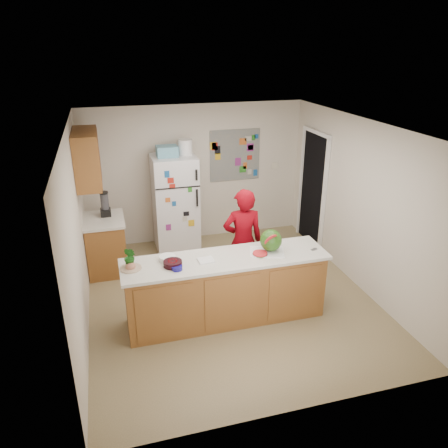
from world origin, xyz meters
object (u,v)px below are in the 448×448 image
object	(u,v)px
person	(243,241)
cherry_bowl	(173,264)
refrigerator	(175,203)
watermelon	(271,240)

from	to	relation	value
person	cherry_bowl	world-z (taller)	person
refrigerator	watermelon	world-z (taller)	refrigerator
watermelon	cherry_bowl	xyz separation A→B (m)	(-1.32, -0.07, -0.12)
refrigerator	person	size ratio (longest dim) A/B	1.06
person	cherry_bowl	xyz separation A→B (m)	(-1.14, -0.70, 0.15)
person	cherry_bowl	bearing A→B (deg)	37.50
watermelon	cherry_bowl	size ratio (longest dim) A/B	1.25
refrigerator	cherry_bowl	xyz separation A→B (m)	(-0.44, -2.42, 0.11)
refrigerator	person	distance (m)	1.86
person	cherry_bowl	size ratio (longest dim) A/B	6.89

